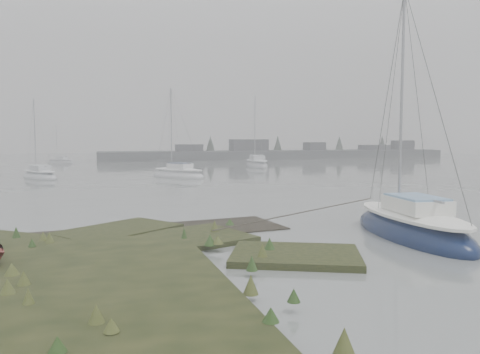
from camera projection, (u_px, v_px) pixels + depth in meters
name	position (u px, v px, depth m)	size (l,w,h in m)	color
ground	(148.00, 176.00, 41.77)	(160.00, 160.00, 0.00)	slate
far_shoreline	(285.00, 154.00, 80.12)	(60.00, 8.00, 4.15)	#4C4F51
sailboat_main	(411.00, 229.00, 15.84)	(2.93, 6.71, 9.17)	#0C1839
sailboat_white	(178.00, 175.00, 40.46)	(4.92, 5.95, 8.31)	silver
sailboat_far_a	(40.00, 176.00, 39.64)	(4.00, 5.30, 7.25)	silver
sailboat_far_b	(257.00, 165.00, 55.87)	(2.73, 6.68, 9.20)	#A6A9AE
sailboat_far_c	(60.00, 162.00, 64.56)	(4.24, 3.79, 6.07)	#A2A8AB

